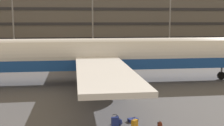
# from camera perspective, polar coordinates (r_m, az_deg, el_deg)

# --- Properties ---
(ground_plane) EXTENTS (600.00, 600.00, 0.00)m
(ground_plane) POSITION_cam_1_polar(r_m,az_deg,el_deg) (34.85, -0.80, -3.27)
(ground_plane) COLOR #4C4C51
(terminal_structure) EXTENTS (148.99, 17.72, 15.68)m
(terminal_structure) POSITION_cam_1_polar(r_m,az_deg,el_deg) (88.36, -4.22, 8.94)
(terminal_structure) COLOR #605B56
(terminal_structure) RESTS_ON ground_plane
(airliner) EXTENTS (42.53, 34.47, 10.30)m
(airliner) POSITION_cam_1_polar(r_m,az_deg,el_deg) (32.87, -2.19, 1.41)
(airliner) COLOR silver
(airliner) RESTS_ON ground_plane
(light_mast_left) EXTENTS (1.80, 0.50, 19.48)m
(light_mast_left) POSITION_cam_1_polar(r_m,az_deg,el_deg) (76.39, -18.74, 11.27)
(light_mast_left) COLOR gray
(light_mast_left) RESTS_ON ground_plane
(light_mast_center_right) EXTENTS (1.80, 0.50, 20.54)m
(light_mast_center_right) POSITION_cam_1_polar(r_m,az_deg,el_deg) (78.25, 11.24, 11.87)
(light_mast_center_right) COLOR gray
(light_mast_center_right) RESTS_ON ground_plane
(suitcase_silver) EXTENTS (0.48, 0.47, 0.90)m
(suitcase_silver) POSITION_cam_1_polar(r_m,az_deg,el_deg) (19.27, 4.39, -11.88)
(suitcase_silver) COLOR orange
(suitcase_silver) RESTS_ON ground_plane
(suitcase_black) EXTENTS (0.50, 0.33, 0.94)m
(suitcase_black) POSITION_cam_1_polar(r_m,az_deg,el_deg) (19.68, 0.57, -11.41)
(suitcase_black) COLOR navy
(suitcase_black) RESTS_ON ground_plane
(suitcase_red) EXTENTS (0.77, 0.65, 0.20)m
(suitcase_red) POSITION_cam_1_polar(r_m,az_deg,el_deg) (21.10, 4.05, -10.90)
(suitcase_red) COLOR navy
(suitcase_red) RESTS_ON ground_plane
(backpack_purple) EXTENTS (0.42, 0.34, 0.55)m
(backpack_purple) POSITION_cam_1_polar(r_m,az_deg,el_deg) (19.87, 9.26, -11.82)
(backpack_purple) COLOR #592619
(backpack_purple) RESTS_ON ground_plane
(backpack_navy) EXTENTS (0.33, 0.28, 0.53)m
(backpack_navy) POSITION_cam_1_polar(r_m,az_deg,el_deg) (20.90, 0.97, -10.71)
(backpack_navy) COLOR navy
(backpack_navy) RESTS_ON ground_plane
(backpack_orange) EXTENTS (0.42, 0.40, 0.47)m
(backpack_orange) POSITION_cam_1_polar(r_m,az_deg,el_deg) (20.34, 1.61, -11.34)
(backpack_orange) COLOR navy
(backpack_orange) RESTS_ON ground_plane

